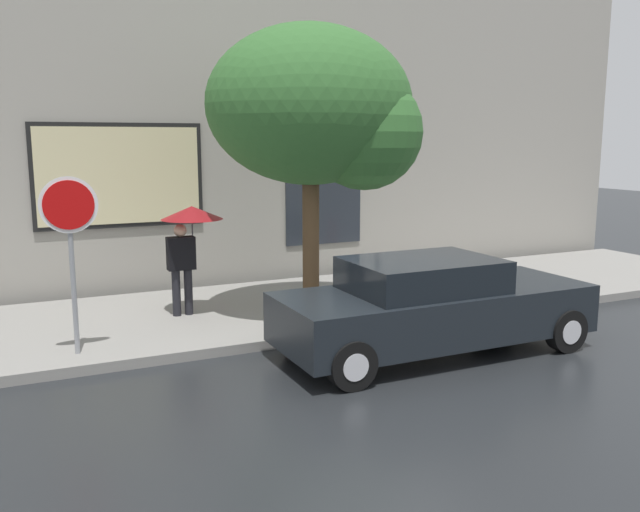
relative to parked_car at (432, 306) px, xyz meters
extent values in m
plane|color=black|center=(-0.88, 0.13, -0.70)|extent=(60.00, 60.00, 0.00)
cube|color=gray|center=(-0.88, 3.13, -0.62)|extent=(20.00, 4.00, 0.15)
cube|color=#9E998E|center=(-0.88, 5.63, 2.80)|extent=(20.00, 0.40, 7.00)
cube|color=black|center=(-3.47, 5.40, 1.70)|extent=(3.17, 0.06, 1.98)
cube|color=beige|center=(-3.47, 5.37, 1.70)|extent=(3.01, 0.03, 1.82)
cube|color=#262B33|center=(0.84, 5.41, 1.00)|extent=(1.80, 0.04, 1.80)
cone|color=#99999E|center=(2.24, 5.28, 2.40)|extent=(0.22, 0.24, 0.24)
cube|color=black|center=(0.04, 0.00, -0.09)|extent=(4.65, 1.71, 0.70)
cube|color=black|center=(-0.19, 0.00, 0.48)|extent=(2.09, 1.50, 0.45)
cylinder|color=black|center=(1.82, 0.79, -0.38)|extent=(0.64, 0.22, 0.64)
cylinder|color=silver|center=(1.82, 0.79, -0.38)|extent=(0.35, 0.24, 0.35)
cylinder|color=black|center=(1.82, -0.79, -0.38)|extent=(0.64, 0.22, 0.64)
cylinder|color=silver|center=(1.82, -0.79, -0.38)|extent=(0.35, 0.24, 0.35)
cylinder|color=black|center=(-1.73, 0.79, -0.38)|extent=(0.64, 0.22, 0.64)
cylinder|color=silver|center=(-1.73, 0.79, -0.38)|extent=(0.35, 0.24, 0.35)
cylinder|color=black|center=(-1.73, -0.79, -0.38)|extent=(0.64, 0.22, 0.64)
cylinder|color=silver|center=(-1.73, -0.79, -0.38)|extent=(0.35, 0.24, 0.35)
cylinder|color=red|center=(2.75, 1.92, -0.25)|extent=(0.22, 0.22, 0.59)
sphere|color=#AD1814|center=(2.75, 1.92, 0.04)|extent=(0.23, 0.23, 0.23)
cylinder|color=#AD1814|center=(2.75, 1.76, -0.22)|extent=(0.09, 0.12, 0.09)
cylinder|color=#AD1814|center=(2.75, 2.08, -0.22)|extent=(0.09, 0.12, 0.09)
cylinder|color=red|center=(2.75, 1.92, -0.52)|extent=(0.30, 0.30, 0.06)
cylinder|color=black|center=(-2.99, 3.11, -0.16)|extent=(0.14, 0.14, 0.78)
cylinder|color=black|center=(-2.79, 3.11, -0.16)|extent=(0.14, 0.14, 0.78)
cube|color=black|center=(-2.89, 3.11, 0.51)|extent=(0.46, 0.22, 0.55)
sphere|color=tan|center=(-2.89, 3.11, 0.89)|extent=(0.21, 0.21, 0.21)
cylinder|color=#4C4C51|center=(-2.69, 3.11, 0.76)|extent=(0.02, 0.02, 0.90)
cone|color=maroon|center=(-2.69, 3.11, 1.18)|extent=(1.03, 1.03, 0.22)
cylinder|color=#4C3823|center=(-0.88, 2.32, 0.71)|extent=(0.28, 0.28, 2.53)
ellipsoid|color=#33662D|center=(-0.88, 2.32, 2.93)|extent=(3.44, 2.93, 2.58)
sphere|color=#33662D|center=(-0.10, 1.89, 2.50)|extent=(1.89, 1.89, 1.89)
cylinder|color=gray|center=(-4.71, 1.70, 0.66)|extent=(0.07, 0.07, 2.42)
cylinder|color=white|center=(-4.71, 1.66, 1.52)|extent=(0.76, 0.02, 0.76)
cylinder|color=red|center=(-4.71, 1.65, 1.52)|extent=(0.66, 0.02, 0.66)
camera|label=1|loc=(-5.46, -7.79, 2.38)|focal=37.53mm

